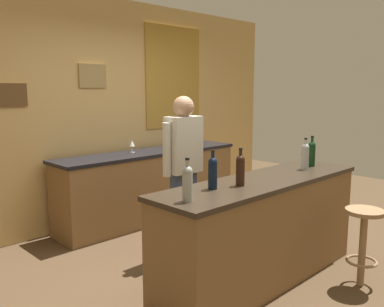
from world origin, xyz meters
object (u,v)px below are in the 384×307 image
Objects in this scene: bar_stool at (363,234)px; wine_bottle_d at (305,155)px; wine_bottle_c at (240,169)px; wine_bottle_a at (187,182)px; wine_bottle_e at (312,153)px; wine_glass_b at (167,141)px; wine_bottle_b at (213,172)px; wine_glass_a at (132,144)px; coffee_mug at (183,143)px; bartender at (184,165)px.

wine_bottle_d reaches higher than bar_stool.
bar_stool is at bearing -37.17° from wine_bottle_c.
wine_bottle_a and wine_bottle_e have the same top height.
wine_bottle_d is 2.03m from wine_glass_b.
wine_bottle_b is (-1.10, 0.73, 0.60)m from bar_stool.
wine_bottle_d is (0.11, 0.65, 0.60)m from bar_stool.
bar_stool is 0.89m from wine_bottle_d.
wine_bottle_c is 2.18m from wine_glass_a.
wine_bottle_a and wine_bottle_b have the same top height.
wine_bottle_c reaches higher than wine_glass_a.
wine_bottle_d reaches higher than wine_glass_b.
wine_bottle_c is at bearing -18.26° from wine_bottle_b.
bar_stool is at bearing -114.08° from wine_bottle_e.
wine_bottle_c is at bearing 179.68° from wine_bottle_d.
wine_bottle_a reaches higher than wine_glass_a.
coffee_mug is (1.54, 1.98, -0.11)m from wine_bottle_b.
wine_bottle_d is at bearing 80.26° from bar_stool.
wine_glass_b is at bearing 52.22° from wine_bottle_a.
wine_bottle_b is 2.45× the size of coffee_mug.
coffee_mug is (0.32, 2.07, -0.11)m from wine_bottle_d.
wine_glass_b is (-0.20, 1.99, -0.05)m from wine_bottle_e.
wine_glass_a is at bearing 108.26° from wine_bottle_e.
wine_glass_a is (-0.69, 2.09, -0.05)m from wine_bottle_e.
wine_bottle_a is 1.97× the size of wine_glass_b.
bartender reaches higher than wine_bottle_e.
wine_bottle_b is at bearing 17.57° from wine_bottle_a.
wine_bottle_a is 0.63m from wine_bottle_c.
wine_bottle_e is at bearing -1.71° from wine_bottle_b.
wine_bottle_a is at bearing -131.97° from bartender.
bar_stool is 1.72m from wine_bottle_a.
bartender reaches higher than bar_stool.
wine_bottle_d reaches higher than wine_glass_a.
wine_bottle_d and wine_bottle_e have the same top height.
coffee_mug is at bearing 81.06° from wine_bottle_d.
wine_bottle_b is (0.39, 0.12, 0.00)m from wine_bottle_a.
bartender is 5.29× the size of wine_bottle_e.
wine_bottle_b is 2.51m from coffee_mug.
wine_bottle_e is 2.45× the size of coffee_mug.
wine_bottle_a is 2.62m from wine_glass_b.
wine_glass_a is at bearing 62.85° from wine_bottle_a.
coffee_mug is at bearing 6.26° from wine_glass_b.
bartender is 1.23m from wine_glass_a.
wine_bottle_b is 1.41m from wine_bottle_e.
wine_glass_a is at bearing 78.62° from bartender.
coffee_mug is (1.93, 2.10, -0.11)m from wine_bottle_a.
wine_bottle_a and wine_bottle_d have the same top height.
wine_bottle_e is at bearing -71.74° from wine_glass_a.
coffee_mug is at bearing 52.15° from wine_bottle_b.
wine_glass_a is at bearing 70.48° from wine_bottle_b.
wine_glass_b is 0.33m from coffee_mug.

